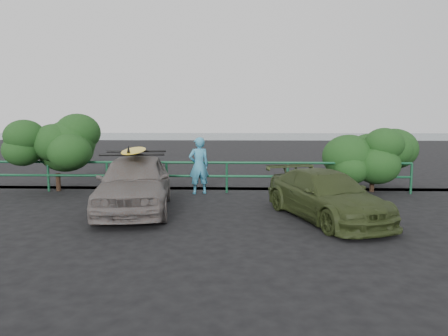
{
  "coord_description": "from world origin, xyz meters",
  "views": [
    {
      "loc": [
        1.39,
        -8.03,
        2.38
      ],
      "look_at": [
        1.0,
        2.44,
        1.13
      ],
      "focal_mm": 32.0,
      "sensor_mm": 36.0,
      "label": 1
    }
  ],
  "objects_px": {
    "guardrail": "(197,177)",
    "olive_vehicle": "(326,195)",
    "man": "(199,166)",
    "surfboard": "(134,150)",
    "sedan": "(135,182)"
  },
  "relations": [
    {
      "from": "olive_vehicle",
      "to": "guardrail",
      "type": "bearing_deg",
      "value": 115.01
    },
    {
      "from": "sedan",
      "to": "surfboard",
      "type": "relative_size",
      "value": 1.62
    },
    {
      "from": "surfboard",
      "to": "guardrail",
      "type": "bearing_deg",
      "value": 55.25
    },
    {
      "from": "guardrail",
      "to": "olive_vehicle",
      "type": "distance_m",
      "value": 4.91
    },
    {
      "from": "guardrail",
      "to": "olive_vehicle",
      "type": "bearing_deg",
      "value": -44.62
    },
    {
      "from": "sedan",
      "to": "surfboard",
      "type": "height_order",
      "value": "surfboard"
    },
    {
      "from": "man",
      "to": "guardrail",
      "type": "bearing_deg",
      "value": -86.72
    },
    {
      "from": "guardrail",
      "to": "olive_vehicle",
      "type": "height_order",
      "value": "olive_vehicle"
    },
    {
      "from": "man",
      "to": "surfboard",
      "type": "xyz_separation_m",
      "value": [
        -1.45,
        -2.49,
        0.68
      ]
    },
    {
      "from": "olive_vehicle",
      "to": "man",
      "type": "relative_size",
      "value": 2.17
    },
    {
      "from": "surfboard",
      "to": "sedan",
      "type": "bearing_deg",
      "value": 0.0
    },
    {
      "from": "sedan",
      "to": "olive_vehicle",
      "type": "relative_size",
      "value": 1.1
    },
    {
      "from": "sedan",
      "to": "man",
      "type": "bearing_deg",
      "value": 51.53
    },
    {
      "from": "olive_vehicle",
      "to": "surfboard",
      "type": "bearing_deg",
      "value": 150.84
    },
    {
      "from": "man",
      "to": "surfboard",
      "type": "bearing_deg",
      "value": 38.42
    }
  ]
}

